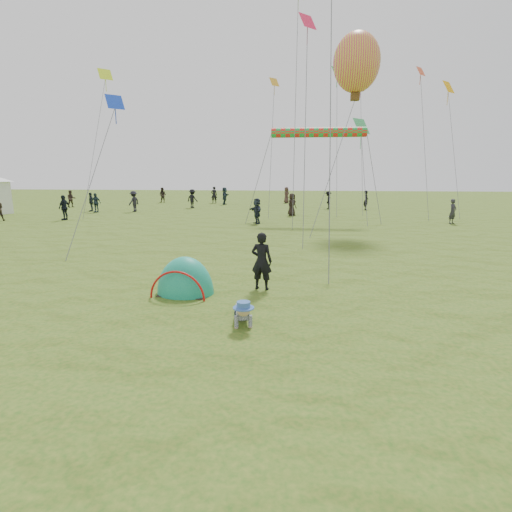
# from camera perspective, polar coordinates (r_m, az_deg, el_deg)

# --- Properties ---
(ground) EXTENTS (140.00, 140.00, 0.00)m
(ground) POSITION_cam_1_polar(r_m,az_deg,el_deg) (8.17, -6.86, -11.33)
(ground) COLOR #275616
(crawling_toddler) EXTENTS (0.72, 0.90, 0.61)m
(crawling_toddler) POSITION_cam_1_polar(r_m,az_deg,el_deg) (8.57, -1.90, -7.93)
(crawling_toddler) COLOR black
(crawling_toddler) RESTS_ON ground
(popup_tent) EXTENTS (1.67, 1.43, 2.01)m
(popup_tent) POSITION_cam_1_polar(r_m,az_deg,el_deg) (11.05, -10.01, -5.22)
(popup_tent) COLOR #0D8472
(popup_tent) RESTS_ON ground
(standing_adult) EXTENTS (0.65, 0.48, 1.61)m
(standing_adult) POSITION_cam_1_polar(r_m,az_deg,el_deg) (11.05, 0.81, -0.73)
(standing_adult) COLOR black
(standing_adult) RESTS_ON ground
(crowd_person_0) EXTENTS (0.77, 0.64, 1.79)m
(crowd_person_0) POSITION_cam_1_polar(r_m,az_deg,el_deg) (44.35, -6.01, 8.67)
(crowd_person_0) COLOR black
(crowd_person_0) RESTS_ON ground
(crowd_person_1) EXTENTS (1.00, 0.96, 1.62)m
(crowd_person_1) POSITION_cam_1_polar(r_m,az_deg,el_deg) (42.75, -24.89, 7.44)
(crowd_person_1) COLOR #342623
(crowd_person_1) RESTS_ON ground
(crowd_person_2) EXTENTS (0.98, 0.52, 1.60)m
(crowd_person_2) POSITION_cam_1_polar(r_m,az_deg,el_deg) (36.06, -21.93, 7.07)
(crowd_person_2) COLOR #233541
(crowd_person_2) RESTS_ON ground
(crowd_person_3) EXTENTS (1.30, 1.05, 1.75)m
(crowd_person_3) POSITION_cam_1_polar(r_m,az_deg,el_deg) (38.32, -9.07, 8.09)
(crowd_person_3) COLOR black
(crowd_person_3) RESTS_ON ground
(crowd_person_4) EXTENTS (0.81, 0.99, 1.74)m
(crowd_person_4) POSITION_cam_1_polar(r_m,az_deg,el_deg) (44.57, 4.36, 8.68)
(crowd_person_4) COLOR #402C28
(crowd_person_4) RESTS_ON ground
(crowd_person_5) EXTENTS (0.66, 1.70, 1.79)m
(crowd_person_5) POSITION_cam_1_polar(r_m,az_deg,el_deg) (42.38, -4.50, 8.56)
(crowd_person_5) COLOR #203039
(crowd_person_5) RESTS_ON ground
(crowd_person_6) EXTENTS (0.69, 0.66, 1.59)m
(crowd_person_6) POSITION_cam_1_polar(r_m,az_deg,el_deg) (28.78, 26.30, 5.73)
(crowd_person_6) COLOR #2B2A31
(crowd_person_6) RESTS_ON ground
(crowd_person_7) EXTENTS (0.86, 0.69, 1.67)m
(crowd_person_7) POSITION_cam_1_polar(r_m,az_deg,el_deg) (46.14, -13.18, 8.47)
(crowd_person_7) COLOR #2E2422
(crowd_person_7) RESTS_ON ground
(crowd_person_8) EXTENTS (0.56, 1.06, 1.73)m
(crowd_person_8) POSITION_cam_1_polar(r_m,az_deg,el_deg) (30.98, -25.71, 6.25)
(crowd_person_8) COLOR black
(crowd_person_8) RESTS_ON ground
(crowd_person_9) EXTENTS (0.73, 1.11, 1.61)m
(crowd_person_9) POSITION_cam_1_polar(r_m,az_deg,el_deg) (37.55, 10.26, 7.88)
(crowd_person_9) COLOR black
(crowd_person_9) RESTS_ON ground
(crowd_person_10) EXTENTS (0.94, 0.99, 1.71)m
(crowd_person_10) POSITION_cam_1_polar(r_m,az_deg,el_deg) (31.03, 5.15, 7.34)
(crowd_person_10) COLOR black
(crowd_person_10) RESTS_ON ground
(crowd_person_11) EXTENTS (1.19, 1.56, 1.64)m
(crowd_person_11) POSITION_cam_1_polar(r_m,az_deg,el_deg) (25.88, 0.12, 6.45)
(crowd_person_11) COLOR #1E2632
(crowd_person_11) RESTS_ON ground
(crowd_person_12) EXTENTS (0.42, 0.63, 1.71)m
(crowd_person_12) POSITION_cam_1_polar(r_m,az_deg,el_deg) (37.36, 15.45, 7.70)
(crowd_person_12) COLOR black
(crowd_person_12) RESTS_ON ground
(crowd_person_14) EXTENTS (0.66, 1.01, 1.60)m
(crowd_person_14) POSITION_cam_1_polar(r_m,az_deg,el_deg) (37.32, -22.50, 7.15)
(crowd_person_14) COLOR #242E35
(crowd_person_14) RESTS_ON ground
(crowd_person_15) EXTENTS (0.95, 1.28, 1.76)m
(crowd_person_15) POSITION_cam_1_polar(r_m,az_deg,el_deg) (35.61, -17.06, 7.47)
(crowd_person_15) COLOR black
(crowd_person_15) RESTS_ON ground
(balloon_kite) EXTENTS (2.66, 2.66, 3.72)m
(balloon_kite) POSITION_cam_1_polar(r_m,az_deg,el_deg) (25.92, 14.16, 24.82)
(balloon_kite) COLOR yellow
(rainbow_tube_kite) EXTENTS (6.19, 0.64, 0.64)m
(rainbow_tube_kite) POSITION_cam_1_polar(r_m,az_deg,el_deg) (27.73, 8.91, 17.05)
(rainbow_tube_kite) COLOR red
(diamond_kite_0) EXTENTS (0.83, 0.83, 0.68)m
(diamond_kite_0) POSITION_cam_1_polar(r_m,az_deg,el_deg) (35.54, 22.47, 23.21)
(diamond_kite_0) COLOR #E75530
(diamond_kite_1) EXTENTS (0.82, 0.82, 0.67)m
(diamond_kite_1) POSITION_cam_1_polar(r_m,az_deg,el_deg) (34.26, 2.64, 23.58)
(diamond_kite_1) COLOR gold
(diamond_kite_3) EXTENTS (1.33, 1.33, 1.09)m
(diamond_kite_3) POSITION_cam_1_polar(r_m,az_deg,el_deg) (30.50, 14.83, 17.50)
(diamond_kite_3) COLOR #39AB5F
(diamond_kite_5) EXTENTS (0.80, 0.80, 0.66)m
(diamond_kite_5) POSITION_cam_1_polar(r_m,az_deg,el_deg) (37.47, 14.73, 22.51)
(diamond_kite_5) COLOR #CA588B
(diamond_kite_6) EXTENTS (0.95, 0.95, 0.78)m
(diamond_kite_6) POSITION_cam_1_polar(r_m,az_deg,el_deg) (23.28, 7.39, 30.33)
(diamond_kite_6) COLOR #EE1641
(diamond_kite_7) EXTENTS (1.17, 1.17, 0.95)m
(diamond_kite_7) POSITION_cam_1_polar(r_m,az_deg,el_deg) (37.65, 25.81, 20.92)
(diamond_kite_7) COLOR #F5A304
(diamond_kite_8) EXTENTS (1.08, 1.08, 0.88)m
(diamond_kite_8) POSITION_cam_1_polar(r_m,az_deg,el_deg) (36.08, -20.75, 23.12)
(diamond_kite_8) COLOR #D5F61A
(diamond_kite_9) EXTENTS (1.01, 1.01, 0.82)m
(diamond_kite_9) POSITION_cam_1_polar(r_m,az_deg,el_deg) (36.04, 11.52, 24.39)
(diamond_kite_9) COLOR green
(diamond_kite_10) EXTENTS (0.83, 0.83, 0.68)m
(diamond_kite_10) POSITION_cam_1_polar(r_m,az_deg,el_deg) (20.73, -19.53, 20.04)
(diamond_kite_10) COLOR blue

